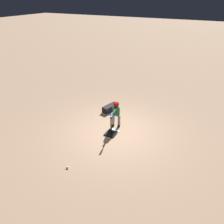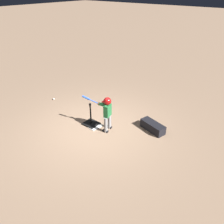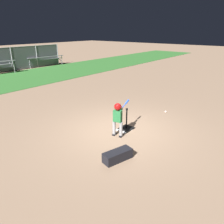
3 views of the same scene
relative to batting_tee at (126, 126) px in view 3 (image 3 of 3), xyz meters
The scene contains 7 objects.
ground_plane 0.27m from the batting_tee, 152.86° to the left, with size 90.00×90.00×0.00m, color #93755B.
home_plate 0.16m from the batting_tee, behind, with size 0.44×0.44×0.02m, color white.
batting_tee is the anchor object (origin of this frame).
batter_child 0.89m from the batting_tee, behind, with size 0.99×0.41×1.16m.
baseball 2.44m from the batting_tee, ahead, with size 0.07×0.07×0.07m, color white.
bleachers_left_center 16.24m from the batting_tee, 65.94° to the left, with size 3.83×2.26×0.94m.
equipment_bag 2.03m from the batting_tee, 151.21° to the right, with size 0.84×0.32×0.28m, color black.
Camera 3 is at (-5.64, -4.22, 3.39)m, focal length 35.00 mm.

